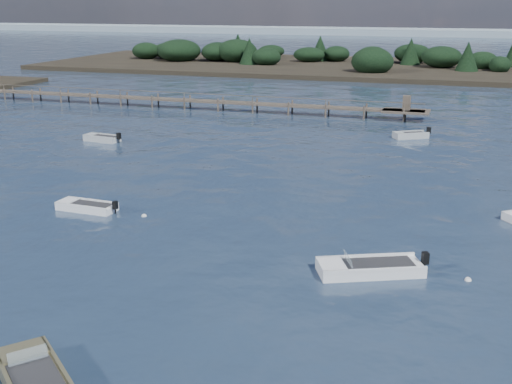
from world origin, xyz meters
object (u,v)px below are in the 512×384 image
(dinghy_mid_grey, at_px, (87,208))
(dinghy_mid_white_a, at_px, (370,270))
(tender_far_grey_b, at_px, (411,136))
(jetty, at_px, (187,100))
(tender_far_grey, at_px, (102,139))

(dinghy_mid_grey, height_order, dinghy_mid_white_a, dinghy_mid_white_a)
(tender_far_grey_b, bearing_deg, jetty, 160.88)
(dinghy_mid_white_a, distance_m, jetty, 50.46)
(tender_far_grey, height_order, dinghy_mid_white_a, dinghy_mid_white_a)
(tender_far_grey, bearing_deg, dinghy_mid_white_a, -38.75)
(tender_far_grey_b, xyz_separation_m, jetty, (-27.09, 9.39, 0.81))
(tender_far_grey, relative_size, tender_far_grey_b, 1.08)
(tender_far_grey_b, bearing_deg, dinghy_mid_grey, -121.18)
(dinghy_mid_white_a, xyz_separation_m, jetty, (-27.99, 41.98, 0.82))
(tender_far_grey_b, height_order, dinghy_mid_grey, tender_far_grey_b)
(tender_far_grey, distance_m, jetty, 19.61)
(tender_far_grey, bearing_deg, tender_far_grey_b, 20.72)
(dinghy_mid_grey, bearing_deg, dinghy_mid_white_a, -13.11)
(tender_far_grey_b, relative_size, jetty, 0.05)
(tender_far_grey_b, bearing_deg, tender_far_grey, -159.28)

